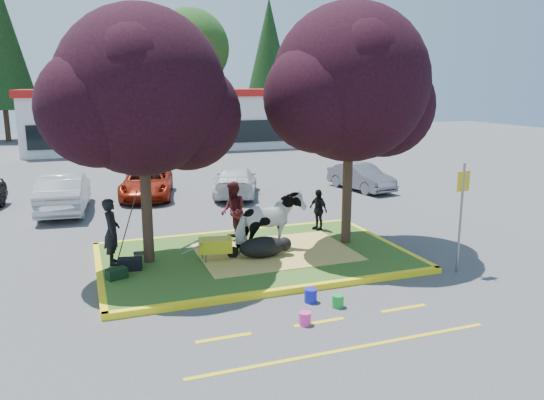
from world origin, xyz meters
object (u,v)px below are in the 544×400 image
object	(u,v)px
bucket_pink	(305,319)
car_silver	(64,193)
wheelbarrow	(216,245)
bucket_blue	(311,295)
sign_post	(462,205)
calf	(262,247)
bucket_green	(338,301)
handler	(112,232)
cow	(269,223)

from	to	relation	value
bucket_pink	car_silver	xyz separation A→B (m)	(-4.67, 12.01, 0.61)
wheelbarrow	bucket_blue	bearing A→B (deg)	-54.40
sign_post	bucket_pink	world-z (taller)	sign_post
calf	bucket_green	distance (m)	3.42
handler	bucket_blue	xyz separation A→B (m)	(3.95, -3.71, -0.86)
cow	handler	world-z (taller)	handler
calf	sign_post	bearing A→B (deg)	-19.67
bucket_pink	handler	bearing A→B (deg)	125.60
handler	sign_post	distance (m)	8.92
cow	bucket_green	xyz separation A→B (m)	(0.25, -3.71, -0.85)
bucket_pink	sign_post	bearing A→B (deg)	17.03
wheelbarrow	bucket_blue	xyz separation A→B (m)	(1.38, -3.08, -0.41)
handler	car_silver	distance (m)	7.41
sign_post	bucket_blue	world-z (taller)	sign_post
cow	handler	bearing A→B (deg)	67.54
sign_post	bucket_green	world-z (taller)	sign_post
bucket_blue	sign_post	bearing A→B (deg)	6.53
bucket_blue	bucket_green	bearing A→B (deg)	-45.50
bucket_green	calf	bearing A→B (deg)	99.67
sign_post	wheelbarrow	bearing A→B (deg)	148.53
sign_post	car_silver	world-z (taller)	sign_post
bucket_blue	car_silver	distance (m)	12.20
cow	bucket_pink	bearing A→B (deg)	153.50
handler	calf	bearing A→B (deg)	-95.41
calf	sign_post	xyz separation A→B (m)	(4.46, -2.41, 1.34)
calf	wheelbarrow	size ratio (longest dim) A/B	0.82
wheelbarrow	car_silver	bearing A→B (deg)	127.59
handler	cow	bearing A→B (deg)	-89.78
cow	car_silver	distance (m)	9.47
sign_post	car_silver	bearing A→B (deg)	125.29
wheelbarrow	sign_post	bearing A→B (deg)	-12.87
calf	bucket_blue	distance (m)	2.93
calf	sign_post	distance (m)	5.24
calf	wheelbarrow	distance (m)	1.27
calf	handler	distance (m)	3.95
calf	bucket_blue	xyz separation A→B (m)	(0.13, -2.91, -0.28)
cow	bucket_blue	world-z (taller)	cow
handler	bucket_blue	world-z (taller)	handler
cow	sign_post	distance (m)	5.03
handler	sign_post	xyz separation A→B (m)	(8.28, -3.22, 0.75)
car_silver	handler	bearing A→B (deg)	105.45
wheelbarrow	bucket_pink	xyz separation A→B (m)	(0.80, -4.09, -0.43)
wheelbarrow	bucket_green	world-z (taller)	wheelbarrow
bucket_pink	car_silver	distance (m)	12.90
cow	bucket_pink	distance (m)	4.42
handler	wheelbarrow	size ratio (longest dim) A/B	1.10
wheelbarrow	bucket_green	distance (m)	4.00
handler	bucket_green	size ratio (longest dim) A/B	6.45
handler	bucket_pink	size ratio (longest dim) A/B	6.55
cow	handler	xyz separation A→B (m)	(-4.15, 0.45, 0.03)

